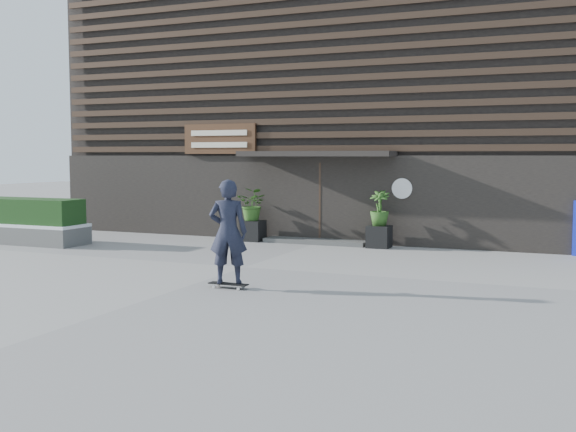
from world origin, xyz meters
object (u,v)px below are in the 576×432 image
at_px(planter_pot_left, 253,231).
at_px(raised_bed, 29,234).
at_px(skateboarder, 228,232).
at_px(planter_pot_right, 379,237).

relative_size(planter_pot_left, raised_bed, 0.17).
bearing_deg(planter_pot_left, skateboarder, -67.94).
relative_size(planter_pot_right, skateboarder, 0.29).
distance_m(planter_pot_left, planter_pot_right, 3.80).
bearing_deg(planter_pot_right, planter_pot_left, 180.00).
relative_size(planter_pot_right, raised_bed, 0.17).
bearing_deg(raised_bed, skateboarder, -24.09).
relative_size(raised_bed, skateboarder, 1.70).
height_order(planter_pot_right, raised_bed, planter_pot_right).
relative_size(planter_pot_left, skateboarder, 0.29).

